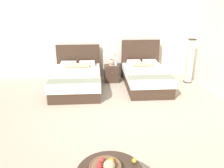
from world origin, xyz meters
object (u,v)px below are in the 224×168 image
object	(u,v)px
bed_near_window	(77,79)
nightstand	(112,73)
table_lamp	(112,58)
loose_apple	(134,161)
bed_near_corner	(145,77)
fruit_bowl	(106,167)
floor_lamp_corner	(190,61)
vase	(116,63)

from	to	relation	value
bed_near_window	nightstand	distance (m)	1.23
table_lamp	loose_apple	world-z (taller)	table_lamp
bed_near_corner	fruit_bowl	bearing A→B (deg)	-109.02
nightstand	floor_lamp_corner	bearing A→B (deg)	-6.95
nightstand	fruit_bowl	world-z (taller)	fruit_bowl
nightstand	fruit_bowl	xyz separation A→B (m)	(-0.46, -4.77, 0.25)
loose_apple	bed_near_corner	bearing A→B (deg)	75.43
loose_apple	table_lamp	bearing A→B (deg)	89.14
vase	fruit_bowl	world-z (taller)	vase
bed_near_window	loose_apple	distance (m)	4.20
nightstand	loose_apple	world-z (taller)	nightstand
vase	floor_lamp_corner	world-z (taller)	floor_lamp_corner
bed_near_window	loose_apple	size ratio (longest dim) A/B	32.38
bed_near_window	nightstand	world-z (taller)	bed_near_window
nightstand	loose_apple	bearing A→B (deg)	-90.87
nightstand	loose_apple	xyz separation A→B (m)	(-0.07, -4.64, 0.22)
nightstand	bed_near_window	bearing A→B (deg)	-152.23
fruit_bowl	floor_lamp_corner	world-z (taller)	floor_lamp_corner
nightstand	loose_apple	distance (m)	4.65
vase	loose_apple	bearing A→B (deg)	-92.57
bed_near_corner	loose_apple	bearing A→B (deg)	-104.57
vase	fruit_bowl	size ratio (longest dim) A/B	0.43
bed_near_corner	floor_lamp_corner	xyz separation A→B (m)	(1.46, 0.27, 0.39)
bed_near_window	vase	distance (m)	1.38
bed_near_corner	nightstand	distance (m)	1.14
nightstand	table_lamp	size ratio (longest dim) A/B	1.31
vase	fruit_bowl	bearing A→B (deg)	-97.18
bed_near_corner	bed_near_window	bearing A→B (deg)	-179.92
fruit_bowl	loose_apple	size ratio (longest dim) A/B	6.04
nightstand	vase	distance (m)	0.39
bed_near_corner	loose_apple	size ratio (longest dim) A/B	30.00
vase	loose_apple	size ratio (longest dim) A/B	2.62
vase	floor_lamp_corner	size ratio (longest dim) A/B	0.13
bed_near_corner	vase	xyz separation A→B (m)	(-0.85, 0.53, 0.32)
bed_near_corner	floor_lamp_corner	distance (m)	1.54
vase	bed_near_window	bearing A→B (deg)	-156.47
table_lamp	floor_lamp_corner	bearing A→B (deg)	-7.41
table_lamp	fruit_bowl	world-z (taller)	table_lamp
bed_near_window	nightstand	size ratio (longest dim) A/B	4.14
loose_apple	fruit_bowl	bearing A→B (deg)	-162.25
bed_near_corner	floor_lamp_corner	world-z (taller)	floor_lamp_corner
bed_near_corner	table_lamp	world-z (taller)	bed_near_corner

